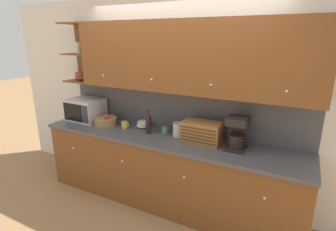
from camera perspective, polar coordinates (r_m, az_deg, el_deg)
ground_plane at (r=3.90m, az=1.56°, el=-15.78°), size 24.00×24.00×0.00m
wall_back at (r=3.41m, az=1.95°, el=3.22°), size 5.73×0.06×2.60m
counter_unit at (r=3.43m, az=-0.75°, el=-11.80°), size 3.35×0.66×0.92m
backsplash_panel at (r=3.41m, az=1.67°, el=1.36°), size 3.33×0.01×0.55m
upper_cabinets at (r=3.08m, az=3.36°, el=12.60°), size 3.33×0.35×0.82m
microwave at (r=4.03m, az=-17.47°, el=1.25°), size 0.49×0.40×0.31m
fruit_basket at (r=3.74m, az=-13.42°, el=-1.20°), size 0.31×0.31×0.17m
mug_blue_second at (r=3.58m, az=-9.37°, el=-1.98°), size 0.10×0.09×0.09m
bowl_stack_on_counter at (r=3.58m, az=-5.36°, el=-1.80°), size 0.19×0.19×0.09m
wine_bottle at (r=3.32m, az=-4.29°, el=-1.62°), size 0.07×0.07×0.30m
mug at (r=3.33m, az=-0.69°, el=-3.19°), size 0.09×0.08×0.09m
storage_canister at (r=3.23m, az=2.29°, el=-2.99°), size 0.14×0.14×0.18m
bread_box at (r=3.07m, az=7.36°, el=-3.56°), size 0.45×0.26×0.25m
coffee_maker at (r=2.93m, az=14.80°, el=-3.65°), size 0.21×0.23×0.37m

